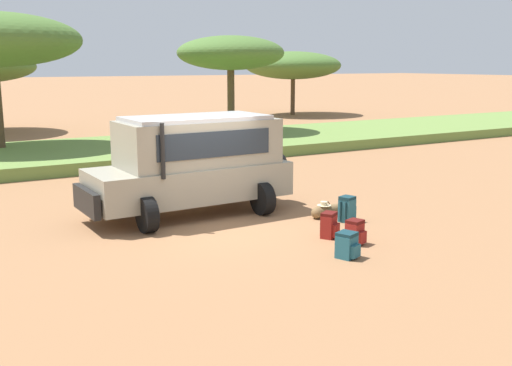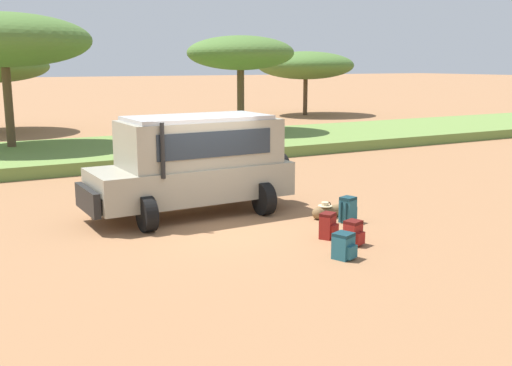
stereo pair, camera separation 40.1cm
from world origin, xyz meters
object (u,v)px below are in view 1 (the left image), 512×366
backpack_outermost (347,245)px  duffel_bag_low_black_case (327,211)px  backpack_cluster_center (347,209)px  acacia_tree_right_mid (293,65)px  safari_vehicle (193,163)px  backpack_near_rear_wheel (355,232)px  backpack_beside_front_wheel (329,225)px  acacia_tree_centre_back (231,53)px

backpack_outermost → duffel_bag_low_black_case: (1.56, 2.71, -0.09)m
backpack_cluster_center → acacia_tree_right_mid: 30.11m
safari_vehicle → backpack_cluster_center: 3.91m
backpack_cluster_center → backpack_outermost: backpack_cluster_center is taller
backpack_near_rear_wheel → backpack_beside_front_wheel: bearing=105.5°
backpack_beside_front_wheel → safari_vehicle: bearing=115.7°
backpack_cluster_center → safari_vehicle: bearing=137.9°
backpack_cluster_center → acacia_tree_right_mid: size_ratio=0.09×
duffel_bag_low_black_case → backpack_near_rear_wheel: bearing=-112.1°
backpack_near_rear_wheel → acacia_tree_centre_back: 17.97m
safari_vehicle → backpack_outermost: size_ratio=10.59×
backpack_near_rear_wheel → duffel_bag_low_black_case: 2.26m
backpack_outermost → acacia_tree_centre_back: 18.78m
backpack_beside_front_wheel → backpack_near_rear_wheel: backpack_beside_front_wheel is taller
safari_vehicle → backpack_beside_front_wheel: 3.90m
backpack_cluster_center → duffel_bag_low_black_case: backpack_cluster_center is taller
duffel_bag_low_black_case → acacia_tree_centre_back: acacia_tree_centre_back is taller
acacia_tree_centre_back → backpack_cluster_center: bearing=-108.1°
safari_vehicle → acacia_tree_centre_back: acacia_tree_centre_back is taller
backpack_near_rear_wheel → safari_vehicle: bearing=114.2°
backpack_beside_front_wheel → backpack_cluster_center: backpack_cluster_center is taller
safari_vehicle → backpack_cluster_center: bearing=-42.1°
backpack_cluster_center → acacia_tree_centre_back: 16.27m
backpack_outermost → safari_vehicle: bearing=103.3°
backpack_beside_front_wheel → duffel_bag_low_black_case: bearing=54.7°
safari_vehicle → backpack_beside_front_wheel: size_ratio=9.62×
backpack_outermost → acacia_tree_right_mid: size_ratio=0.07×
acacia_tree_right_mid → backpack_cluster_center: bearing=-121.3°
safari_vehicle → backpack_beside_front_wheel: bearing=-64.3°
duffel_bag_low_black_case → safari_vehicle: bearing=143.9°
backpack_beside_front_wheel → backpack_near_rear_wheel: (0.18, -0.64, -0.02)m
backpack_outermost → acacia_tree_centre_back: (6.60, 17.14, 3.91)m
backpack_beside_front_wheel → backpack_outermost: 1.37m
backpack_beside_front_wheel → backpack_outermost: backpack_beside_front_wheel is taller
backpack_beside_front_wheel → backpack_outermost: (-0.53, -1.26, -0.02)m
duffel_bag_low_black_case → backpack_beside_front_wheel: bearing=-125.3°
backpack_beside_front_wheel → backpack_near_rear_wheel: 0.67m
acacia_tree_centre_back → backpack_beside_front_wheel: bearing=-110.9°
backpack_cluster_center → backpack_near_rear_wheel: backpack_cluster_center is taller
backpack_near_rear_wheel → acacia_tree_right_mid: bearing=58.5°
safari_vehicle → duffel_bag_low_black_case: size_ratio=5.87×
backpack_near_rear_wheel → backpack_outermost: 0.94m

